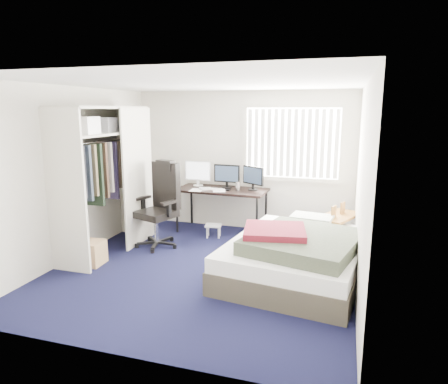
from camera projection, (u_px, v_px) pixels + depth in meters
ground at (204, 269)px, 5.55m from camera, size 4.20×4.20×0.00m
room_shell at (202, 161)px, 5.24m from camera, size 4.20×4.20×4.20m
window_assembly at (292, 143)px, 6.87m from camera, size 1.72×0.09×1.32m
closet at (104, 165)px, 6.00m from camera, size 0.64×1.84×2.22m
desk at (222, 187)px, 7.10m from camera, size 1.63×0.82×1.25m
office_chair at (160, 213)px, 6.43m from camera, size 0.82×0.82×1.37m
footstool at (213, 227)px, 6.89m from camera, size 0.31×0.27×0.22m
nightstand at (338, 219)px, 6.18m from camera, size 0.72×0.93×0.75m
bed at (297, 254)px, 5.26m from camera, size 1.95×2.42×0.72m
pine_box at (88, 252)px, 5.70m from camera, size 0.46×0.36×0.34m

